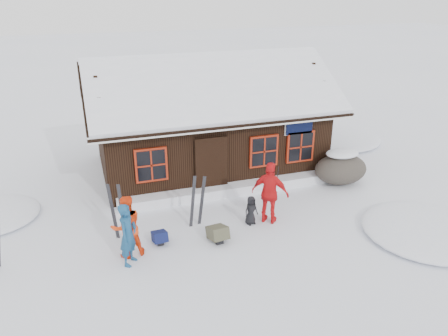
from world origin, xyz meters
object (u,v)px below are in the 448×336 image
(skier_orange_left, at_px, (127,227))
(skier_crouched, at_px, (251,210))
(backpack_blue, at_px, (160,239))
(boulder, at_px, (341,168))
(backpack_olive, at_px, (218,235))
(skier_orange_right, at_px, (270,193))
(ski_poles, at_px, (275,183))
(skier_teal, at_px, (128,235))

(skier_orange_left, distance_m, skier_crouched, 3.74)
(skier_orange_left, height_order, backpack_blue, skier_orange_left)
(skier_orange_left, distance_m, boulder, 8.15)
(skier_crouched, distance_m, backpack_olive, 1.39)
(skier_orange_right, distance_m, boulder, 4.03)
(skier_crouched, bearing_deg, backpack_blue, 169.87)
(skier_orange_left, xyz_separation_m, skier_orange_right, (4.25, 0.43, 0.10))
(ski_poles, xyz_separation_m, backpack_blue, (-4.18, -1.51, -0.42))
(skier_teal, xyz_separation_m, skier_crouched, (3.69, 0.88, -0.40))
(skier_teal, bearing_deg, ski_poles, -33.24)
(skier_orange_right, distance_m, skier_crouched, 0.77)
(skier_orange_right, xyz_separation_m, backpack_blue, (-3.37, -0.12, -0.83))
(skier_orange_left, height_order, ski_poles, skier_orange_left)
(boulder, xyz_separation_m, backpack_olive, (-5.39, -2.31, -0.40))
(skier_orange_right, relative_size, ski_poles, 1.62)
(skier_orange_right, bearing_deg, backpack_olive, 56.06)
(skier_crouched, relative_size, backpack_olive, 1.42)
(ski_poles, bearing_deg, skier_orange_left, -160.17)
(skier_crouched, bearing_deg, skier_orange_right, -21.08)
(ski_poles, xyz_separation_m, backpack_olive, (-2.61, -1.91, -0.39))
(skier_orange_right, distance_m, backpack_olive, 2.03)
(skier_teal, xyz_separation_m, boulder, (7.85, 2.60, -0.28))
(skier_orange_left, relative_size, boulder, 0.89)
(skier_teal, relative_size, skier_orange_right, 0.88)
(backpack_olive, bearing_deg, skier_orange_left, 172.40)
(boulder, height_order, backpack_olive, boulder)
(skier_orange_right, distance_m, backpack_blue, 3.47)
(skier_orange_right, xyz_separation_m, ski_poles, (0.81, 1.39, -0.41))
(skier_teal, height_order, backpack_blue, skier_teal)
(skier_teal, distance_m, skier_crouched, 3.82)
(skier_teal, relative_size, backpack_olive, 2.67)
(skier_teal, height_order, skier_orange_right, skier_orange_right)
(boulder, distance_m, ski_poles, 2.80)
(skier_teal, xyz_separation_m, ski_poles, (5.07, 2.20, -0.29))
(skier_orange_left, bearing_deg, skier_crouched, 179.07)
(skier_teal, distance_m, ski_poles, 5.54)
(skier_crouched, bearing_deg, boulder, 8.45)
(skier_teal, relative_size, skier_orange_left, 0.98)
(skier_teal, height_order, skier_crouched, skier_teal)
(ski_poles, distance_m, backpack_blue, 4.46)
(skier_teal, relative_size, boulder, 0.88)
(skier_orange_left, distance_m, backpack_olive, 2.54)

